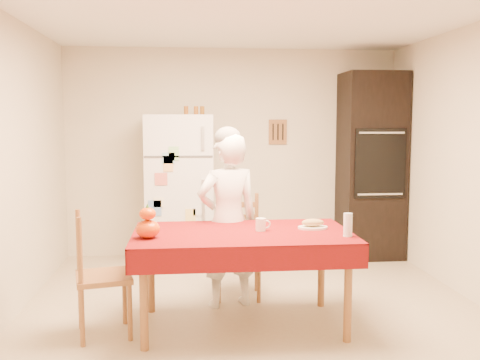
{
  "coord_description": "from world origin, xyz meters",
  "views": [
    {
      "loc": [
        -0.56,
        -4.25,
        1.62
      ],
      "look_at": [
        -0.12,
        0.2,
        1.13
      ],
      "focal_mm": 40.0,
      "sensor_mm": 36.0,
      "label": 1
    }
  ],
  "objects": [
    {
      "name": "floor",
      "position": [
        0.0,
        0.0,
        0.0
      ],
      "size": [
        4.5,
        4.5,
        0.0
      ],
      "primitive_type": "plane",
      "color": "tan",
      "rests_on": "ground"
    },
    {
      "name": "room_shell",
      "position": [
        0.0,
        0.0,
        1.62
      ],
      "size": [
        4.02,
        4.52,
        2.51
      ],
      "color": "beige",
      "rests_on": "ground"
    },
    {
      "name": "refrigerator",
      "position": [
        -0.65,
        1.88,
        0.85
      ],
      "size": [
        0.75,
        0.74,
        1.7
      ],
      "color": "white",
      "rests_on": "floor"
    },
    {
      "name": "oven_cabinet",
      "position": [
        1.63,
        1.93,
        1.1
      ],
      "size": [
        0.7,
        0.62,
        2.2
      ],
      "color": "black",
      "rests_on": "floor"
    },
    {
      "name": "dining_table",
      "position": [
        -0.14,
        -0.15,
        0.69
      ],
      "size": [
        1.7,
        1.0,
        0.76
      ],
      "color": "brown",
      "rests_on": "floor"
    },
    {
      "name": "chair_far",
      "position": [
        -0.09,
        0.62,
        0.51
      ],
      "size": [
        0.45,
        0.43,
        0.95
      ],
      "rotation": [
        0.0,
        0.0,
        -0.07
      ],
      "color": "brown",
      "rests_on": "floor"
    },
    {
      "name": "chair_left",
      "position": [
        -1.26,
        -0.24,
        0.51
      ],
      "size": [
        0.48,
        0.5,
        0.95
      ],
      "rotation": [
        0.0,
        0.0,
        1.79
      ],
      "color": "brown",
      "rests_on": "floor"
    },
    {
      "name": "seated_woman",
      "position": [
        -0.21,
        0.34,
        0.76
      ],
      "size": [
        0.63,
        0.5,
        1.52
      ],
      "primitive_type": "imported",
      "rotation": [
        0.0,
        0.0,
        3.41
      ],
      "color": "white",
      "rests_on": "floor"
    },
    {
      "name": "coffee_mug",
      "position": [
        0.01,
        -0.13,
        0.81
      ],
      "size": [
        0.08,
        0.08,
        0.1
      ],
      "primitive_type": "cylinder",
      "color": "white",
      "rests_on": "dining_table"
    },
    {
      "name": "pumpkin_lower",
      "position": [
        -0.86,
        -0.3,
        0.83
      ],
      "size": [
        0.18,
        0.18,
        0.14
      ],
      "primitive_type": "ellipsoid",
      "color": "#DA4605",
      "rests_on": "dining_table"
    },
    {
      "name": "pumpkin_upper",
      "position": [
        -0.86,
        -0.3,
        0.94
      ],
      "size": [
        0.12,
        0.12,
        0.09
      ],
      "primitive_type": "ellipsoid",
      "color": "#C33304",
      "rests_on": "pumpkin_lower"
    },
    {
      "name": "wine_glass",
      "position": [
        0.64,
        -0.4,
        0.85
      ],
      "size": [
        0.07,
        0.07,
        0.18
      ],
      "primitive_type": "cylinder",
      "color": "white",
      "rests_on": "dining_table"
    },
    {
      "name": "bread_plate",
      "position": [
        0.44,
        -0.08,
        0.77
      ],
      "size": [
        0.24,
        0.24,
        0.02
      ],
      "primitive_type": "cylinder",
      "color": "white",
      "rests_on": "dining_table"
    },
    {
      "name": "bread_loaf",
      "position": [
        0.44,
        -0.08,
        0.81
      ],
      "size": [
        0.18,
        0.1,
        0.06
      ],
      "primitive_type": "ellipsoid",
      "color": "#A58051",
      "rests_on": "bread_plate"
    },
    {
      "name": "spice_jar_left",
      "position": [
        -0.56,
        1.93,
        1.75
      ],
      "size": [
        0.05,
        0.05,
        0.1
      ],
      "primitive_type": "cylinder",
      "color": "#95521B",
      "rests_on": "refrigerator"
    },
    {
      "name": "spice_jar_mid",
      "position": [
        -0.45,
        1.93,
        1.75
      ],
      "size": [
        0.05,
        0.05,
        0.1
      ],
      "primitive_type": "cylinder",
      "color": "#94541B",
      "rests_on": "refrigerator"
    },
    {
      "name": "spice_jar_right",
      "position": [
        -0.38,
        1.93,
        1.75
      ],
      "size": [
        0.05,
        0.05,
        0.1
      ],
      "primitive_type": "cylinder",
      "color": "brown",
      "rests_on": "refrigerator"
    }
  ]
}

